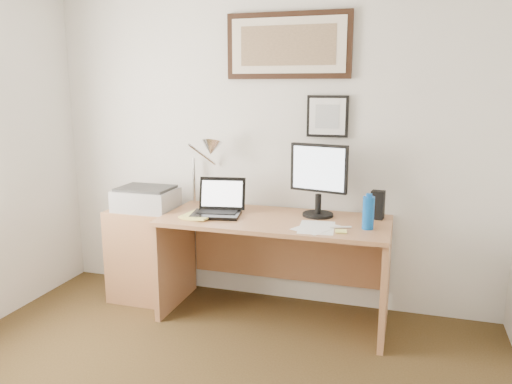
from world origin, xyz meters
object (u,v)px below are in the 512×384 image
at_px(side_cabinet, 145,254).
at_px(lcd_monitor, 319,176).
at_px(laptop, 218,207).
at_px(water_bottle, 368,213).
at_px(printer, 146,199).
at_px(desk, 277,247).
at_px(book, 189,213).

distance_m(side_cabinet, lcd_monitor, 1.51).
xyz_separation_m(laptop, lcd_monitor, (0.70, 0.17, 0.23)).
height_order(laptop, lcd_monitor, lcd_monitor).
relative_size(water_bottle, printer, 0.49).
relative_size(side_cabinet, water_bottle, 3.37).
bearing_deg(laptop, printer, 175.45).
distance_m(side_cabinet, printer, 0.46).
xyz_separation_m(lcd_monitor, printer, (-1.31, -0.12, -0.22)).
bearing_deg(desk, laptop, -166.57).
relative_size(laptop, lcd_monitor, 0.72).
distance_m(water_bottle, printer, 1.68).
height_order(book, printer, printer).
xyz_separation_m(book, laptop, (0.20, 0.06, 0.05)).
bearing_deg(book, laptop, 16.18).
height_order(lcd_monitor, printer, lcd_monitor).
xyz_separation_m(side_cabinet, water_bottle, (1.72, -0.12, 0.49)).
height_order(water_bottle, book, water_bottle).
bearing_deg(side_cabinet, laptop, -5.65).
relative_size(desk, lcd_monitor, 3.08).
height_order(water_bottle, laptop, laptop).
distance_m(book, printer, 0.43).
distance_m(water_bottle, laptop, 1.07).
bearing_deg(laptop, book, -163.82).
relative_size(book, printer, 0.66).
bearing_deg(laptop, side_cabinet, 174.35).
bearing_deg(printer, laptop, -4.55).
relative_size(side_cabinet, book, 2.53).
bearing_deg(laptop, desk, 13.43).
height_order(desk, laptop, laptop).
bearing_deg(desk, lcd_monitor, 13.25).
distance_m(side_cabinet, water_bottle, 1.79).
xyz_separation_m(water_bottle, lcd_monitor, (-0.37, 0.22, 0.18)).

